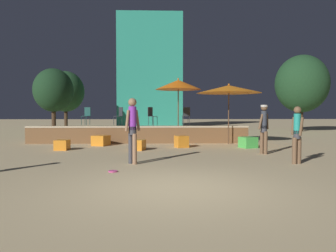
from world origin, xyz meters
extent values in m
plane|color=#D1B784|center=(0.00, 0.00, 0.00)|extent=(120.00, 120.00, 0.00)
cube|color=brown|center=(-1.27, 10.17, 0.38)|extent=(10.49, 2.28, 0.75)
cube|color=#CCB793|center=(-1.27, 9.07, 0.79)|extent=(10.49, 0.12, 0.08)
cylinder|color=brown|center=(0.64, 9.21, 1.28)|extent=(0.05, 0.05, 2.56)
cone|color=orange|center=(0.64, 9.21, 2.79)|extent=(2.18, 2.18, 0.46)
sphere|color=orange|center=(0.64, 9.21, 3.06)|extent=(0.08, 0.08, 0.08)
cylinder|color=brown|center=(2.95, 8.70, 1.18)|extent=(0.05, 0.05, 2.36)
cone|color=orange|center=(2.95, 8.70, 2.54)|extent=(2.97, 2.97, 0.36)
sphere|color=orange|center=(2.95, 8.70, 2.76)|extent=(0.08, 0.08, 0.08)
cube|color=orange|center=(-4.09, 6.56, 0.20)|extent=(0.54, 0.54, 0.40)
cube|color=orange|center=(0.66, 7.35, 0.25)|extent=(0.62, 0.62, 0.49)
cube|color=orange|center=(-2.86, 8.21, 0.23)|extent=(0.82, 0.82, 0.45)
cube|color=orange|center=(-1.13, 6.44, 0.20)|extent=(0.66, 0.66, 0.41)
cube|color=#4CC651|center=(3.44, 7.15, 0.23)|extent=(0.76, 0.76, 0.45)
cylinder|color=brown|center=(3.48, 5.06, 0.41)|extent=(0.13, 0.13, 0.81)
cylinder|color=brown|center=(3.39, 5.21, 0.41)|extent=(0.13, 0.13, 0.81)
cylinder|color=#3F3F47|center=(3.44, 5.14, 0.89)|extent=(0.21, 0.21, 0.24)
cylinder|color=#333842|center=(3.44, 5.14, 1.22)|extent=(0.21, 0.21, 0.62)
cylinder|color=brown|center=(3.58, 5.23, 1.15)|extent=(0.14, 0.13, 0.56)
cylinder|color=brown|center=(3.29, 5.05, 1.15)|extent=(0.24, 0.19, 0.55)
sphere|color=brown|center=(3.44, 5.14, 1.64)|extent=(0.22, 0.22, 0.22)
cylinder|color=beige|center=(3.44, 5.14, 1.71)|extent=(0.24, 0.24, 0.07)
cylinder|color=brown|center=(3.60, 2.90, 0.38)|extent=(0.13, 0.13, 0.76)
cylinder|color=brown|center=(3.75, 2.95, 0.38)|extent=(0.13, 0.13, 0.76)
cylinder|color=#3F3F47|center=(3.67, 2.92, 0.84)|extent=(0.20, 0.20, 0.24)
cylinder|color=teal|center=(3.67, 2.92, 1.16)|extent=(0.20, 0.20, 0.58)
cylinder|color=brown|center=(3.73, 2.77, 1.09)|extent=(0.13, 0.17, 0.53)
cylinder|color=brown|center=(3.62, 3.07, 1.09)|extent=(0.12, 0.15, 0.53)
sphere|color=brown|center=(3.67, 2.92, 1.55)|extent=(0.21, 0.21, 0.21)
cylinder|color=#997051|center=(-1.00, 2.97, 0.44)|extent=(0.13, 0.13, 0.88)
cylinder|color=#3F3F47|center=(-1.12, 3.11, 0.44)|extent=(0.13, 0.13, 0.88)
cylinder|color=#3F3F47|center=(-1.06, 3.04, 0.96)|extent=(0.23, 0.23, 0.24)
cylinder|color=purple|center=(-1.06, 3.04, 1.32)|extent=(0.23, 0.23, 0.67)
cylinder|color=#997051|center=(-0.92, 3.17, 1.25)|extent=(0.18, 0.18, 0.60)
cylinder|color=#997051|center=(-1.20, 2.92, 1.25)|extent=(0.17, 0.17, 0.60)
sphere|color=#997051|center=(-1.06, 3.04, 1.77)|extent=(0.24, 0.24, 0.24)
cylinder|color=#2D3338|center=(-0.54, 9.51, 1.06)|extent=(0.02, 0.02, 0.45)
cylinder|color=#2D3338|center=(-0.36, 9.75, 1.06)|extent=(0.02, 0.02, 0.45)
cylinder|color=#2D3338|center=(-0.78, 9.69, 1.06)|extent=(0.02, 0.02, 0.45)
cylinder|color=#2D3338|center=(-0.60, 9.93, 1.06)|extent=(0.02, 0.02, 0.45)
cylinder|color=#2D3338|center=(-0.57, 9.72, 1.28)|extent=(0.40, 0.40, 0.02)
cube|color=#2D3338|center=(-0.70, 9.83, 1.51)|extent=(0.24, 0.30, 0.45)
cylinder|color=#2D3338|center=(1.25, 10.70, 1.06)|extent=(0.02, 0.02, 0.45)
cylinder|color=#2D3338|center=(0.96, 10.66, 1.06)|extent=(0.02, 0.02, 0.45)
cylinder|color=#2D3338|center=(1.29, 10.40, 1.06)|extent=(0.02, 0.02, 0.45)
cylinder|color=#2D3338|center=(1.00, 10.36, 1.06)|extent=(0.02, 0.02, 0.45)
cylinder|color=#2D3338|center=(1.12, 10.53, 1.28)|extent=(0.40, 0.40, 0.02)
cube|color=#2D3338|center=(1.15, 10.36, 1.51)|extent=(0.36, 0.08, 0.45)
cylinder|color=#1E4C47|center=(-4.22, 10.44, 1.06)|extent=(0.02, 0.02, 0.45)
cylinder|color=#1E4C47|center=(-3.95, 10.32, 1.06)|extent=(0.02, 0.02, 0.45)
cylinder|color=#1E4C47|center=(-4.10, 10.71, 1.06)|extent=(0.02, 0.02, 0.45)
cylinder|color=#1E4C47|center=(-3.83, 10.59, 1.06)|extent=(0.02, 0.02, 0.45)
cylinder|color=#1E4C47|center=(-4.03, 10.52, 1.28)|extent=(0.40, 0.40, 0.02)
cube|color=#1E4C47|center=(-3.96, 10.67, 1.51)|extent=(0.34, 0.17, 0.45)
cylinder|color=#2D3338|center=(-2.50, 9.83, 1.06)|extent=(0.02, 0.02, 0.45)
cylinder|color=#2D3338|center=(-2.33, 9.58, 1.06)|extent=(0.02, 0.02, 0.45)
cylinder|color=#2D3338|center=(-2.26, 10.00, 1.06)|extent=(0.02, 0.02, 0.45)
cylinder|color=#2D3338|center=(-2.09, 9.75, 1.06)|extent=(0.02, 0.02, 0.45)
cylinder|color=#2D3338|center=(-2.29, 9.79, 1.28)|extent=(0.40, 0.40, 0.02)
cube|color=#2D3338|center=(-2.15, 9.89, 1.51)|extent=(0.23, 0.31, 0.45)
cylinder|color=#E54C99|center=(-1.46, 1.79, 0.02)|extent=(0.23, 0.23, 0.03)
cylinder|color=#3D2B1C|center=(-8.02, 21.32, 0.91)|extent=(0.28, 0.28, 1.82)
ellipsoid|color=#1E4223|center=(-8.02, 21.32, 3.20)|extent=(3.07, 3.07, 3.38)
cylinder|color=#3D2B1C|center=(10.67, 18.35, 0.93)|extent=(0.28, 0.28, 1.86)
ellipsoid|color=#1E4223|center=(10.67, 18.35, 3.64)|extent=(3.96, 3.96, 4.36)
cylinder|color=#3D2B1C|center=(-7.36, 16.01, 0.88)|extent=(0.28, 0.28, 1.77)
ellipsoid|color=#19381E|center=(-7.36, 16.01, 2.96)|extent=(2.65, 2.65, 2.92)
cube|color=teal|center=(-1.08, 26.92, 5.53)|extent=(6.33, 3.85, 11.06)
camera|label=1|loc=(-0.34, -6.35, 1.50)|focal=35.00mm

